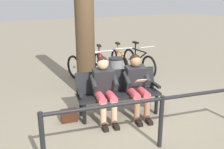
# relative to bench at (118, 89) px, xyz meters

# --- Properties ---
(ground_plane) EXTENTS (40.00, 40.00, 0.00)m
(ground_plane) POSITION_rel_bench_xyz_m (-0.26, 0.25, -0.51)
(ground_plane) COLOR gray
(bench) EXTENTS (1.66, 0.76, 0.87)m
(bench) POSITION_rel_bench_xyz_m (0.00, 0.00, 0.00)
(bench) COLOR black
(bench) RESTS_ON ground
(person_reading) EXTENTS (0.54, 0.81, 1.20)m
(person_reading) POSITION_rel_bench_xyz_m (-0.29, 0.22, 0.16)
(person_reading) COLOR #262628
(person_reading) RESTS_ON ground
(person_companion) EXTENTS (0.54, 0.81, 1.20)m
(person_companion) POSITION_rel_bench_xyz_m (0.34, 0.10, 0.16)
(person_companion) COLOR #262628
(person_companion) RESTS_ON ground
(handbag) EXTENTS (0.32, 0.18, 0.24)m
(handbag) POSITION_rel_bench_xyz_m (0.97, -0.10, -0.39)
(handbag) COLOR #3F1E14
(handbag) RESTS_ON ground
(tree_trunk) EXTENTS (0.43, 0.43, 3.88)m
(tree_trunk) POSITION_rel_bench_xyz_m (0.15, -1.30, 1.43)
(tree_trunk) COLOR #4C3823
(tree_trunk) RESTS_ON ground
(litter_bin) EXTENTS (0.35, 0.35, 0.82)m
(litter_bin) POSITION_rel_bench_xyz_m (-0.57, -1.17, -0.10)
(litter_bin) COLOR slate
(litter_bin) RESTS_ON ground
(bicycle_orange) EXTENTS (0.48, 1.68, 0.94)m
(bicycle_orange) POSITION_rel_bench_xyz_m (-1.80, -2.05, -0.15)
(bicycle_orange) COLOR black
(bicycle_orange) RESTS_ON ground
(bicycle_red) EXTENTS (0.53, 1.66, 0.94)m
(bicycle_red) POSITION_rel_bench_xyz_m (-1.22, -2.18, -0.15)
(bicycle_red) COLOR black
(bicycle_red) RESTS_ON ground
(bicycle_green) EXTENTS (0.52, 1.66, 0.94)m
(bicycle_green) POSITION_rel_bench_xyz_m (-0.60, -2.10, -0.15)
(bicycle_green) COLOR black
(bicycle_green) RESTS_ON ground
(bicycle_black) EXTENTS (0.56, 1.65, 0.94)m
(bicycle_black) POSITION_rel_bench_xyz_m (-0.08, -2.00, -0.15)
(bicycle_black) COLOR black
(bicycle_black) RESTS_ON ground
(railing_fence) EXTENTS (3.53, 0.62, 0.85)m
(railing_fence) POSITION_rel_bench_xyz_m (-0.02, 1.34, 0.10)
(railing_fence) COLOR black
(railing_fence) RESTS_ON ground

